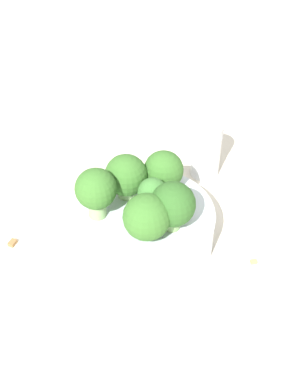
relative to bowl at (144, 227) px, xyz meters
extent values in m
plane|color=beige|center=(0.00, 0.00, -0.02)|extent=(3.00, 3.00, 0.00)
cylinder|color=silver|center=(0.00, 0.00, 0.00)|extent=(0.16, 0.16, 0.05)
cylinder|color=#7A9E5B|center=(0.04, -0.03, 0.03)|extent=(0.02, 0.02, 0.02)
sphere|color=#386B28|center=(0.04, -0.03, 0.05)|extent=(0.05, 0.05, 0.05)
cylinder|color=#84AD66|center=(-0.02, -0.03, 0.04)|extent=(0.02, 0.02, 0.02)
sphere|color=#2D5B23|center=(-0.02, -0.03, 0.06)|extent=(0.05, 0.05, 0.05)
cylinder|color=#8EB770|center=(0.03, 0.02, 0.03)|extent=(0.02, 0.02, 0.02)
sphere|color=#386B28|center=(0.03, 0.02, 0.05)|extent=(0.05, 0.05, 0.05)
cylinder|color=#84AD66|center=(-0.04, 0.00, 0.03)|extent=(0.01, 0.01, 0.02)
sphere|color=#386B28|center=(-0.04, 0.00, 0.05)|extent=(0.05, 0.05, 0.05)
cylinder|color=#8EB770|center=(0.00, 0.05, 0.04)|extent=(0.03, 0.03, 0.03)
sphere|color=#386B28|center=(0.00, 0.05, 0.06)|extent=(0.05, 0.05, 0.05)
cylinder|color=#7A9E5B|center=(0.00, -0.01, 0.03)|extent=(0.02, 0.02, 0.02)
sphere|color=#3D7533|center=(0.00, -0.01, 0.05)|extent=(0.03, 0.03, 0.03)
cylinder|color=silver|center=(0.12, -0.09, 0.01)|extent=(0.04, 0.04, 0.06)
cylinder|color=#B7B7BC|center=(0.12, -0.09, 0.05)|extent=(0.04, 0.04, 0.02)
cube|color=olive|center=(0.01, 0.15, -0.02)|extent=(0.01, 0.01, 0.01)
cube|color=tan|center=(-0.04, -0.12, -0.02)|extent=(0.01, 0.01, 0.01)
camera|label=1|loc=(-0.43, 0.03, 0.43)|focal=50.00mm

